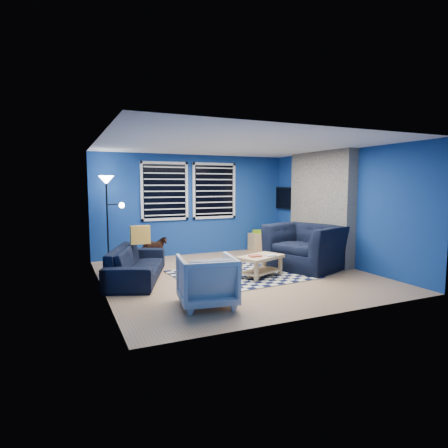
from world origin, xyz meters
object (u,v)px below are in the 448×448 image
object	(u,v)px
floor_lamp	(108,192)
rocking_horse	(154,247)
sofa	(137,264)
armchair_bent	(207,281)
armchair_big	(305,247)
tv	(287,198)
coffee_table	(261,262)
cabinet	(260,242)

from	to	relation	value
floor_lamp	rocking_horse	bearing A→B (deg)	-4.22
sofa	armchair_bent	size ratio (longest dim) A/B	2.54
armchair_big	rocking_horse	size ratio (longest dim) A/B	2.36
tv	armchair_bent	world-z (taller)	tv
coffee_table	cabinet	bearing A→B (deg)	60.54
armchair_big	coffee_table	distance (m)	1.26
coffee_table	floor_lamp	distance (m)	3.67
tv	coffee_table	bearing A→B (deg)	-132.26
armchair_bent	rocking_horse	xyz separation A→B (m)	(0.05, 3.46, -0.05)
armchair_bent	rocking_horse	bearing A→B (deg)	-81.81
sofa	cabinet	bearing A→B (deg)	-43.39
sofa	rocking_horse	world-z (taller)	sofa
coffee_table	cabinet	world-z (taller)	cabinet
sofa	cabinet	distance (m)	4.00
armchair_big	cabinet	xyz separation A→B (m)	(0.19, 2.24, -0.21)
armchair_bent	coffee_table	bearing A→B (deg)	-134.26
armchair_bent	sofa	bearing A→B (deg)	-62.58
armchair_big	sofa	bearing A→B (deg)	-119.98
tv	armchair_big	distance (m)	2.41
coffee_table	floor_lamp	bearing A→B (deg)	136.08
tv	sofa	world-z (taller)	tv
armchair_big	coffee_table	size ratio (longest dim) A/B	1.42
coffee_table	cabinet	xyz separation A→B (m)	(1.42, 2.51, -0.05)
cabinet	floor_lamp	bearing A→B (deg)	-177.77
sofa	floor_lamp	bearing A→B (deg)	31.09
cabinet	armchair_bent	bearing A→B (deg)	-128.66
floor_lamp	sofa	bearing A→B (deg)	-79.82
rocking_horse	coffee_table	xyz separation A→B (m)	(1.49, -2.31, -0.02)
coffee_table	cabinet	size ratio (longest dim) A/B	1.75
armchair_bent	floor_lamp	distance (m)	3.86
tv	coffee_table	distance (m)	3.31
rocking_horse	coffee_table	world-z (taller)	rocking_horse
armchair_bent	rocking_horse	distance (m)	3.46
rocking_horse	floor_lamp	distance (m)	1.61
rocking_horse	armchair_big	bearing A→B (deg)	-108.25
sofa	armchair_bent	xyz separation A→B (m)	(0.64, -1.93, 0.07)
sofa	armchair_bent	bearing A→B (deg)	-140.75
tv	coffee_table	world-z (taller)	tv
coffee_table	cabinet	distance (m)	2.89
armchair_big	floor_lamp	distance (m)	4.41
sofa	rocking_horse	bearing A→B (deg)	-3.41
coffee_table	tv	bearing A→B (deg)	47.74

